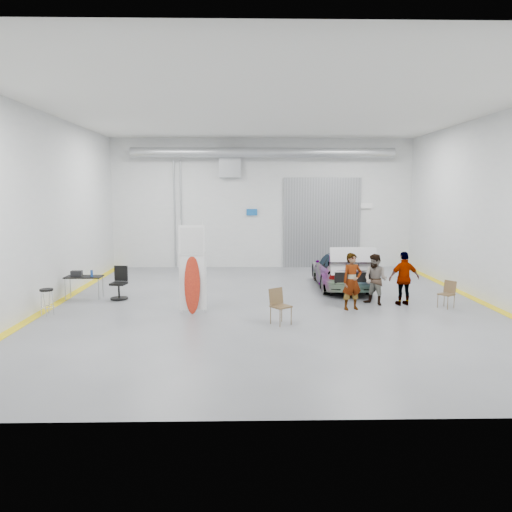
{
  "coord_description": "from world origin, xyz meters",
  "views": [
    {
      "loc": [
        -0.8,
        -15.42,
        3.58
      ],
      "look_at": [
        -0.46,
        0.51,
        1.5
      ],
      "focal_mm": 35.0,
      "sensor_mm": 36.0,
      "label": 1
    }
  ],
  "objects_px": {
    "person_a": "(352,281)",
    "person_b": "(376,280)",
    "person_c": "(404,278)",
    "surfboard_display": "(192,276)",
    "sedan_car": "(341,270)",
    "folding_chair_near": "(281,313)",
    "folding_chair_far": "(446,300)",
    "office_chair": "(119,285)",
    "work_table": "(82,276)",
    "shop_stool": "(47,302)"
  },
  "relations": [
    {
      "from": "person_a",
      "to": "person_b",
      "type": "distance_m",
      "value": 1.09
    },
    {
      "from": "person_c",
      "to": "surfboard_display",
      "type": "height_order",
      "value": "surfboard_display"
    },
    {
      "from": "person_b",
      "to": "person_c",
      "type": "xyz_separation_m",
      "value": [
        0.88,
        -0.07,
        0.04
      ]
    },
    {
      "from": "sedan_car",
      "to": "person_b",
      "type": "bearing_deg",
      "value": 101.76
    },
    {
      "from": "folding_chair_near",
      "to": "person_a",
      "type": "bearing_deg",
      "value": -0.31
    },
    {
      "from": "folding_chair_near",
      "to": "folding_chair_far",
      "type": "height_order",
      "value": "folding_chair_near"
    },
    {
      "from": "person_c",
      "to": "surfboard_display",
      "type": "xyz_separation_m",
      "value": [
        -6.55,
        -0.93,
        0.26
      ]
    },
    {
      "from": "folding_chair_near",
      "to": "office_chair",
      "type": "height_order",
      "value": "office_chair"
    },
    {
      "from": "folding_chair_far",
      "to": "office_chair",
      "type": "relative_size",
      "value": 0.77
    },
    {
      "from": "work_table",
      "to": "office_chair",
      "type": "relative_size",
      "value": 1.11
    },
    {
      "from": "sedan_car",
      "to": "person_b",
      "type": "relative_size",
      "value": 2.82
    },
    {
      "from": "person_a",
      "to": "person_c",
      "type": "xyz_separation_m",
      "value": [
        1.77,
        0.56,
        -0.01
      ]
    },
    {
      "from": "office_chair",
      "to": "person_b",
      "type": "bearing_deg",
      "value": 1.73
    },
    {
      "from": "person_c",
      "to": "work_table",
      "type": "bearing_deg",
      "value": -15.08
    },
    {
      "from": "sedan_car",
      "to": "work_table",
      "type": "xyz_separation_m",
      "value": [
        -9.05,
        -1.77,
        0.09
      ]
    },
    {
      "from": "surfboard_display",
      "to": "folding_chair_far",
      "type": "height_order",
      "value": "surfboard_display"
    },
    {
      "from": "person_a",
      "to": "work_table",
      "type": "height_order",
      "value": "person_a"
    },
    {
      "from": "person_a",
      "to": "work_table",
      "type": "bearing_deg",
      "value": 152.12
    },
    {
      "from": "person_b",
      "to": "folding_chair_far",
      "type": "bearing_deg",
      "value": 29.16
    },
    {
      "from": "person_b",
      "to": "surfboard_display",
      "type": "bearing_deg",
      "value": -127.58
    },
    {
      "from": "person_b",
      "to": "work_table",
      "type": "relative_size",
      "value": 1.35
    },
    {
      "from": "person_c",
      "to": "office_chair",
      "type": "bearing_deg",
      "value": -15.25
    },
    {
      "from": "person_c",
      "to": "office_chair",
      "type": "relative_size",
      "value": 1.58
    },
    {
      "from": "person_a",
      "to": "shop_stool",
      "type": "distance_m",
      "value": 8.99
    },
    {
      "from": "office_chair",
      "to": "folding_chair_far",
      "type": "bearing_deg",
      "value": 0.45
    },
    {
      "from": "surfboard_display",
      "to": "shop_stool",
      "type": "distance_m",
      "value": 4.25
    },
    {
      "from": "surfboard_display",
      "to": "shop_stool",
      "type": "xyz_separation_m",
      "value": [
        -4.18,
        -0.17,
        -0.73
      ]
    },
    {
      "from": "folding_chair_far",
      "to": "work_table",
      "type": "relative_size",
      "value": 0.7
    },
    {
      "from": "person_a",
      "to": "surfboard_display",
      "type": "bearing_deg",
      "value": 167.96
    },
    {
      "from": "person_c",
      "to": "surfboard_display",
      "type": "bearing_deg",
      "value": -0.48
    },
    {
      "from": "work_table",
      "to": "office_chair",
      "type": "bearing_deg",
      "value": -5.29
    },
    {
      "from": "person_b",
      "to": "folding_chair_near",
      "type": "bearing_deg",
      "value": -101.75
    },
    {
      "from": "sedan_car",
      "to": "folding_chair_far",
      "type": "bearing_deg",
      "value": 128.98
    },
    {
      "from": "sedan_car",
      "to": "person_a",
      "type": "bearing_deg",
      "value": 85.7
    },
    {
      "from": "shop_stool",
      "to": "office_chair",
      "type": "distance_m",
      "value": 2.67
    },
    {
      "from": "work_table",
      "to": "office_chair",
      "type": "height_order",
      "value": "office_chair"
    },
    {
      "from": "sedan_car",
      "to": "office_chair",
      "type": "distance_m",
      "value": 8.01
    },
    {
      "from": "person_a",
      "to": "sedan_car",
      "type": "bearing_deg",
      "value": 67.77
    },
    {
      "from": "shop_stool",
      "to": "work_table",
      "type": "distance_m",
      "value": 2.35
    },
    {
      "from": "folding_chair_near",
      "to": "office_chair",
      "type": "distance_m",
      "value": 6.12
    },
    {
      "from": "person_a",
      "to": "folding_chair_far",
      "type": "relative_size",
      "value": 2.07
    },
    {
      "from": "person_c",
      "to": "folding_chair_far",
      "type": "relative_size",
      "value": 2.04
    },
    {
      "from": "sedan_car",
      "to": "surfboard_display",
      "type": "xyz_separation_m",
      "value": [
        -5.14,
        -3.89,
        0.46
      ]
    },
    {
      "from": "folding_chair_near",
      "to": "office_chair",
      "type": "bearing_deg",
      "value": 111.27
    },
    {
      "from": "person_b",
      "to": "shop_stool",
      "type": "distance_m",
      "value": 9.92
    },
    {
      "from": "surfboard_display",
      "to": "work_table",
      "type": "relative_size",
      "value": 2.3
    },
    {
      "from": "person_a",
      "to": "office_chair",
      "type": "relative_size",
      "value": 1.6
    },
    {
      "from": "sedan_car",
      "to": "person_a",
      "type": "height_order",
      "value": "person_a"
    },
    {
      "from": "sedan_car",
      "to": "work_table",
      "type": "distance_m",
      "value": 9.22
    },
    {
      "from": "shop_stool",
      "to": "sedan_car",
      "type": "bearing_deg",
      "value": 23.57
    }
  ]
}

